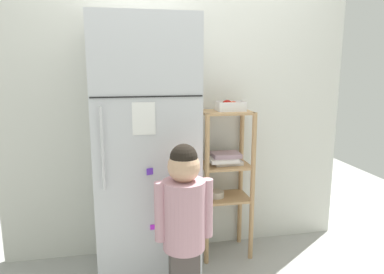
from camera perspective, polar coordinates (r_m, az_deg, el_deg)
The scene contains 6 objects.
ground_plane at distance 2.91m, azimuth -0.67°, elevation -19.89°, with size 6.00×6.00×0.00m, color #999993.
kitchen_wall_back at distance 2.86m, azimuth -2.04°, elevation 4.35°, with size 2.77×0.03×2.33m, color silver.
refrigerator at distance 2.55m, azimuth -7.39°, elevation -2.31°, with size 0.69×0.64×1.83m.
child_standing at distance 2.15m, azimuth -1.29°, elevation -12.19°, with size 0.35×0.26×1.07m.
pantry_shelf_unit at distance 2.85m, azimuth 5.21°, elevation -5.24°, with size 0.40×0.31×1.17m.
fruit_bin at distance 2.76m, azimuth 6.00°, elevation 4.92°, with size 0.21×0.15×0.09m.
Camera 1 is at (-0.46, -2.45, 1.50)m, focal length 33.57 mm.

